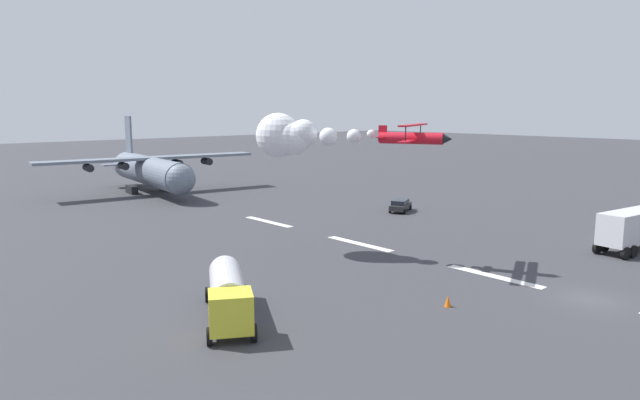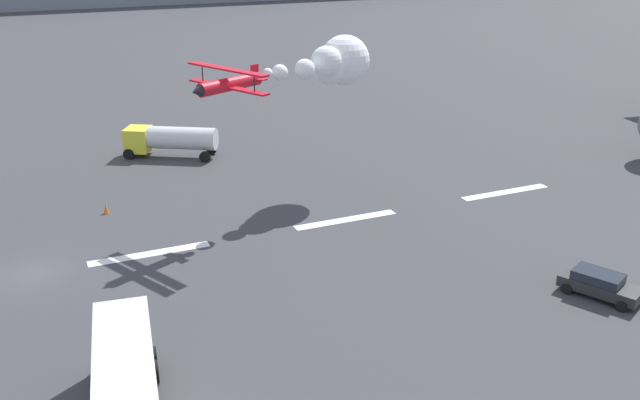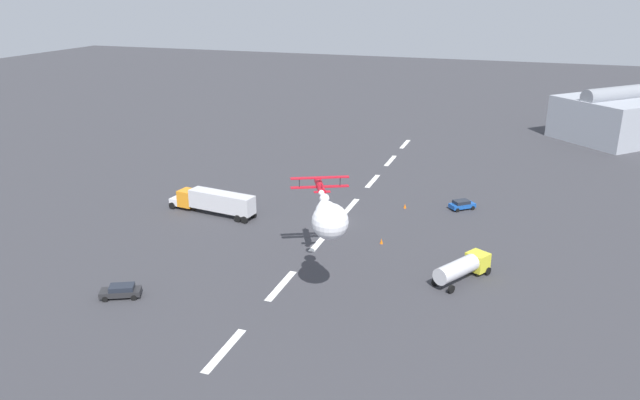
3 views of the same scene
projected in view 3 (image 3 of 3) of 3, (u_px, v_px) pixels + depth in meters
ground_plane at (336, 222)px, 91.63m from camera, size 440.00×440.00×0.00m
runway_stripe_0 at (405, 144)px, 136.43m from camera, size 8.00×0.90×0.01m
runway_stripe_1 at (390, 161)px, 123.63m from camera, size 8.00×0.90×0.01m
runway_stripe_2 at (373, 181)px, 110.83m from camera, size 8.00×0.90×0.01m
runway_stripe_3 at (350, 207)px, 98.03m from camera, size 8.00×0.90×0.01m
runway_stripe_4 at (321, 240)px, 85.23m from camera, size 8.00×0.90×0.01m
runway_stripe_5 at (281, 286)px, 72.43m from camera, size 8.00×0.90×0.01m
runway_stripe_6 at (224, 350)px, 59.63m from camera, size 8.00×0.90×0.01m
stunt_biplane_red at (329, 217)px, 65.36m from camera, size 15.97×10.42×3.95m
semi_truck_orange at (214, 201)px, 94.30m from camera, size 4.76×15.12×3.70m
fuel_tanker_truck at (463, 267)px, 73.19m from camera, size 8.58×6.48×2.90m
followme_car_yellow at (121, 291)px, 69.48m from camera, size 3.61×4.88×1.52m
airport_staff_sedan at (462, 204)px, 96.75m from camera, size 3.98×4.26×1.52m
hangar_building at (611, 118)px, 138.19m from camera, size 27.61×27.62×12.30m
traffic_cone_near at (405, 206)px, 97.35m from camera, size 0.44×0.44×0.75m
traffic_cone_far at (381, 241)px, 84.01m from camera, size 0.44×0.44×0.75m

